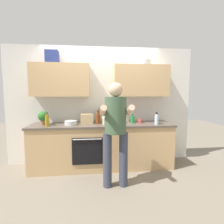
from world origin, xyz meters
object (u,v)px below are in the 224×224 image
(bottle_wine, at_px, (156,119))
(mixing_bowl, at_px, (71,123))
(bottle_water, at_px, (157,119))
(bottle_oil, at_px, (47,121))
(grocery_bag_rice, at_px, (109,120))
(bottle_syrup, at_px, (99,116))
(potted_herb, at_px, (43,117))
(cup_ceramic, at_px, (140,121))
(bottle_soda, at_px, (133,119))
(grocery_bag_bread, at_px, (87,119))
(person_standing, at_px, (116,126))
(bottle_vinegar, at_px, (98,119))

(bottle_wine, xyz_separation_m, mixing_bowl, (-1.71, 0.03, -0.05))
(bottle_water, xyz_separation_m, mixing_bowl, (-1.68, 0.13, -0.06))
(bottle_oil, height_order, grocery_bag_rice, bottle_oil)
(bottle_syrup, height_order, potted_herb, bottle_syrup)
(bottle_water, relative_size, bottle_oil, 0.91)
(mixing_bowl, bearing_deg, bottle_syrup, 21.17)
(mixing_bowl, bearing_deg, cup_ceramic, 3.68)
(bottle_oil, distance_m, bottle_soda, 1.68)
(grocery_bag_rice, relative_size, grocery_bag_bread, 1.06)
(person_standing, bearing_deg, bottle_water, 33.50)
(bottle_water, distance_m, grocery_bag_bread, 1.40)
(bottle_vinegar, bearing_deg, potted_herb, -179.31)
(bottle_wine, height_order, grocery_bag_rice, bottle_wine)
(bottle_vinegar, bearing_deg, bottle_oil, -170.48)
(bottle_wine, height_order, grocery_bag_bread, bottle_wine)
(bottle_water, relative_size, potted_herb, 0.84)
(bottle_syrup, bearing_deg, potted_herb, -171.13)
(grocery_bag_rice, bearing_deg, bottle_vinegar, -175.33)
(bottle_oil, xyz_separation_m, cup_ceramic, (1.83, 0.19, -0.06))
(bottle_oil, bearing_deg, grocery_bag_rice, 8.61)
(potted_herb, relative_size, grocery_bag_rice, 1.07)
(bottle_soda, height_order, cup_ceramic, bottle_soda)
(person_standing, distance_m, mixing_bowl, 1.07)
(bottle_syrup, distance_m, cup_ceramic, 0.87)
(bottle_vinegar, xyz_separation_m, bottle_soda, (0.72, 0.03, -0.03))
(bottle_syrup, distance_m, bottle_vinegar, 0.16)
(person_standing, height_order, potted_herb, person_standing)
(cup_ceramic, bearing_deg, bottle_vinegar, -178.02)
(person_standing, relative_size, potted_herb, 6.13)
(person_standing, bearing_deg, cup_ceramic, 52.45)
(person_standing, relative_size, bottle_soda, 9.10)
(bottle_water, height_order, mixing_bowl, bottle_water)
(bottle_vinegar, xyz_separation_m, mixing_bowl, (-0.53, -0.06, -0.07))
(person_standing, height_order, bottle_soda, person_standing)
(bottle_soda, bearing_deg, potted_herb, -178.58)
(bottle_oil, distance_m, grocery_bag_bread, 0.75)
(cup_ceramic, xyz_separation_m, potted_herb, (-1.94, -0.04, 0.12))
(bottle_vinegar, bearing_deg, grocery_bag_bread, 164.72)
(person_standing, relative_size, bottle_syrup, 5.66)
(grocery_bag_rice, bearing_deg, grocery_bag_bread, 174.49)
(bottle_syrup, height_order, grocery_bag_rice, bottle_syrup)
(mixing_bowl, relative_size, grocery_bag_bread, 0.97)
(cup_ceramic, bearing_deg, bottle_soda, 179.76)
(person_standing, bearing_deg, mixing_bowl, 137.65)
(bottle_water, distance_m, grocery_bag_rice, 0.96)
(bottle_wine, bearing_deg, bottle_soda, 165.29)
(bottle_oil, distance_m, mixing_bowl, 0.43)
(bottle_wine, bearing_deg, bottle_vinegar, 175.67)
(bottle_soda, xyz_separation_m, potted_herb, (-1.78, -0.04, 0.08))
(bottle_syrup, relative_size, bottle_water, 1.28)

